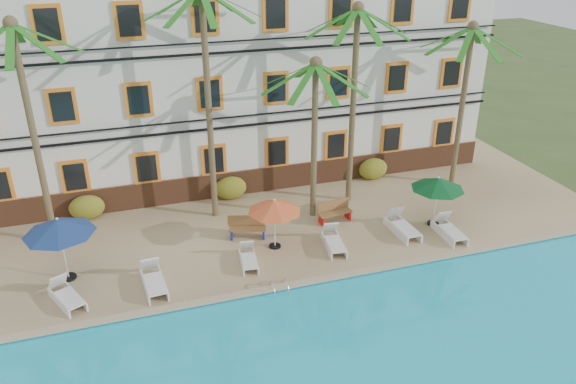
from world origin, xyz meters
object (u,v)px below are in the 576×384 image
object	(u,v)px
umbrella_blue	(58,227)
umbrella_red	(274,206)
palm_b	(207,78)
palm_e	(465,83)
palm_c	(315,116)
lounger_b	(154,280)
lounger_f	(449,229)
palm_a	(28,107)
lounger_a	(66,295)
bench_right	(334,211)
lounger_e	(402,226)
pool_ladder	(279,290)
lounger_c	(248,258)
lounger_d	(334,241)
bench_left	(248,227)
umbrella_green	(438,184)
palm_d	(354,80)

from	to	relation	value
umbrella_blue	umbrella_red	size ratio (longest dim) A/B	1.17
palm_b	palm_e	world-z (taller)	palm_b
palm_c	lounger_b	size ratio (longest dim) A/B	3.45
palm_c	lounger_f	size ratio (longest dim) A/B	3.60
palm_a	lounger_a	bearing A→B (deg)	-82.61
palm_b	bench_right	world-z (taller)	palm_b
lounger_e	pool_ladder	bearing A→B (deg)	-159.14
palm_c	bench_right	xyz separation A→B (m)	(0.68, -0.80, -4.09)
lounger_c	lounger_d	size ratio (longest dim) A/B	0.88
lounger_e	pool_ladder	world-z (taller)	lounger_e
bench_right	lounger_c	bearing A→B (deg)	-153.61
lounger_c	lounger_e	xyz separation A→B (m)	(6.66, 0.35, 0.06)
lounger_b	lounger_d	bearing A→B (deg)	4.64
palm_b	palm_c	xyz separation A→B (m)	(4.11, -1.29, -1.58)
lounger_e	bench_left	xyz separation A→B (m)	(-6.19, 1.61, 0.16)
palm_b	bench_left	xyz separation A→B (m)	(0.90, -2.29, -5.67)
lounger_d	lounger_f	xyz separation A→B (m)	(4.86, -0.61, 0.01)
lounger_b	palm_b	bearing A→B (deg)	56.29
palm_a	bench_right	size ratio (longest dim) A/B	5.72
umbrella_green	lounger_c	bearing A→B (deg)	-176.08
umbrella_red	bench_right	bearing A→B (deg)	22.93
palm_a	umbrella_green	bearing A→B (deg)	-12.69
umbrella_green	bench_right	world-z (taller)	umbrella_green
palm_c	palm_d	xyz separation A→B (m)	(2.11, 0.92, 1.07)
palm_a	lounger_e	size ratio (longest dim) A/B	4.33
palm_d	lounger_b	distance (m)	11.60
palm_a	palm_e	distance (m)	18.48
bench_right	palm_e	bearing A→B (deg)	14.73
palm_a	palm_e	xyz separation A→B (m)	(18.47, -0.00, -0.59)
lounger_f	bench_left	bearing A→B (deg)	162.76
umbrella_green	palm_b	bearing A→B (deg)	157.09
umbrella_red	umbrella_blue	bearing A→B (deg)	178.46
palm_a	palm_e	bearing A→B (deg)	-0.01
palm_c	umbrella_red	bearing A→B (deg)	-138.60
palm_b	bench_right	xyz separation A→B (m)	(4.79, -2.09, -5.67)
umbrella_red	palm_d	bearing A→B (deg)	33.91
palm_d	bench_left	xyz separation A→B (m)	(-5.31, -1.92, -5.17)
lounger_e	pool_ladder	xyz separation A→B (m)	(-6.05, -2.31, -0.31)
palm_c	lounger_d	xyz separation A→B (m)	(-0.17, -2.84, -4.28)
palm_b	umbrella_green	distance (m)	10.37
bench_left	bench_right	bearing A→B (deg)	2.91
bench_right	palm_d	bearing A→B (deg)	50.35
palm_e	lounger_c	xyz separation A→B (m)	(-11.42, -4.02, -4.79)
lounger_c	bench_left	distance (m)	2.04
palm_b	lounger_f	bearing A→B (deg)	-28.30
lounger_b	lounger_c	bearing A→B (deg)	7.22
palm_e	bench_left	xyz separation A→B (m)	(-10.95, -2.05, -4.57)
palm_b	bench_left	distance (m)	6.18
lounger_f	bench_right	distance (m)	4.81
lounger_d	palm_d	bearing A→B (deg)	58.83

